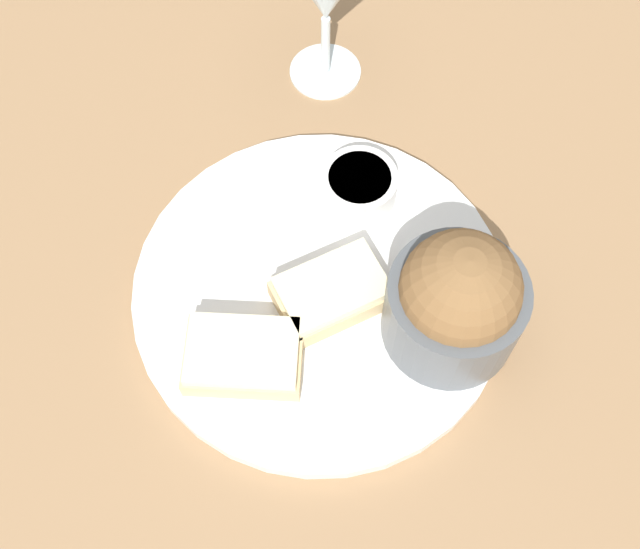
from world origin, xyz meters
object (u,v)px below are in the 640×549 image
object	(u,v)px
cheese_toast_near	(243,356)
cheese_toast_far	(332,292)
sauce_ramekin	(359,185)
salad_bowl	(457,301)

from	to	relation	value
cheese_toast_near	cheese_toast_far	world-z (taller)	same
sauce_ramekin	cheese_toast_far	distance (m)	0.09
sauce_ramekin	cheese_toast_far	xyz separation A→B (m)	(-0.02, -0.09, -0.00)
salad_bowl	cheese_toast_near	bearing A→B (deg)	-165.81
salad_bowl	sauce_ramekin	world-z (taller)	salad_bowl
cheese_toast_near	cheese_toast_far	xyz separation A→B (m)	(0.06, 0.05, 0.00)
sauce_ramekin	cheese_toast_far	size ratio (longest dim) A/B	0.62
sauce_ramekin	cheese_toast_near	world-z (taller)	sauce_ramekin
salad_bowl	sauce_ramekin	xyz separation A→B (m)	(-0.07, 0.11, -0.03)
salad_bowl	cheese_toast_far	xyz separation A→B (m)	(-0.09, 0.02, -0.03)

